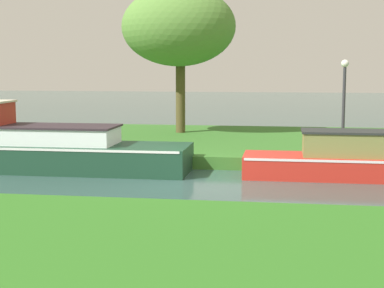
# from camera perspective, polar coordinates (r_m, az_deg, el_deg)

# --- Properties ---
(ground_plane) EXTENTS (120.00, 120.00, 0.00)m
(ground_plane) POSITION_cam_1_polar(r_m,az_deg,el_deg) (16.52, 0.85, -3.66)
(ground_plane) COLOR #34524E
(riverbank_far) EXTENTS (72.00, 10.00, 0.40)m
(riverbank_far) POSITION_cam_1_polar(r_m,az_deg,el_deg) (23.35, 3.19, 0.08)
(riverbank_far) COLOR #346C26
(riverbank_far) RESTS_ON ground_plane
(forest_barge) EXTENTS (8.39, 2.14, 2.13)m
(forest_barge) POSITION_cam_1_polar(r_m,az_deg,el_deg) (18.85, -13.69, -0.47)
(forest_barge) COLOR #1B3F2B
(forest_barge) RESTS_ON ground_plane
(red_narrowboat) EXTENTS (5.54, 1.64, 1.38)m
(red_narrowboat) POSITION_cam_1_polar(r_m,az_deg,el_deg) (17.55, 14.56, -1.40)
(red_narrowboat) COLOR red
(red_narrowboat) RESTS_ON ground_plane
(willow_tree_left) EXTENTS (4.70, 3.72, 6.03)m
(willow_tree_left) POSITION_cam_1_polar(r_m,az_deg,el_deg) (24.80, -1.31, 11.13)
(willow_tree_left) COLOR #4F4424
(willow_tree_left) RESTS_ON riverbank_far
(lamp_post) EXTENTS (0.24, 0.24, 2.99)m
(lamp_post) POSITION_cam_1_polar(r_m,az_deg,el_deg) (19.41, 14.34, 4.54)
(lamp_post) COLOR #333338
(lamp_post) RESTS_ON riverbank_far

